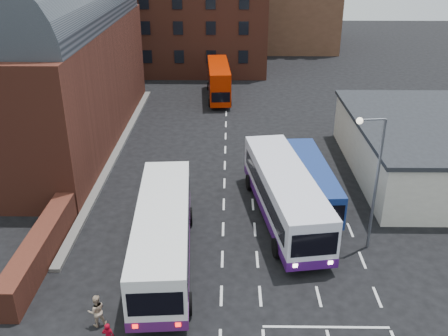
{
  "coord_description": "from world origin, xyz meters",
  "views": [
    {
      "loc": [
        0.4,
        -21.21,
        16.85
      ],
      "look_at": [
        0.0,
        10.0,
        2.2
      ],
      "focal_mm": 40.0,
      "sensor_mm": 36.0,
      "label": 1
    }
  ],
  "objects_px": {
    "bus_blue": "(311,179)",
    "bus_red_double": "(219,80)",
    "pedestrian_red": "(108,336)",
    "bus_white_outbound": "(163,231)",
    "bus_white_inbound": "(284,192)",
    "street_lamp": "(373,173)",
    "pedestrian_beige": "(97,311)"
  },
  "relations": [
    {
      "from": "street_lamp",
      "to": "pedestrian_red",
      "type": "bearing_deg",
      "value": -148.33
    },
    {
      "from": "street_lamp",
      "to": "pedestrian_red",
      "type": "height_order",
      "value": "street_lamp"
    },
    {
      "from": "bus_white_inbound",
      "to": "bus_red_double",
      "type": "relative_size",
      "value": 1.31
    },
    {
      "from": "bus_white_inbound",
      "to": "bus_red_double",
      "type": "distance_m",
      "value": 26.9
    },
    {
      "from": "bus_white_inbound",
      "to": "bus_blue",
      "type": "height_order",
      "value": "bus_white_inbound"
    },
    {
      "from": "street_lamp",
      "to": "bus_white_outbound",
      "type": "bearing_deg",
      "value": -172.62
    },
    {
      "from": "bus_blue",
      "to": "bus_red_double",
      "type": "bearing_deg",
      "value": -77.95
    },
    {
      "from": "bus_red_double",
      "to": "pedestrian_red",
      "type": "bearing_deg",
      "value": 80.12
    },
    {
      "from": "bus_white_outbound",
      "to": "pedestrian_red",
      "type": "xyz_separation_m",
      "value": [
        -1.67,
        -6.68,
        -1.28
      ]
    },
    {
      "from": "bus_white_outbound",
      "to": "street_lamp",
      "type": "bearing_deg",
      "value": 3.44
    },
    {
      "from": "bus_blue",
      "to": "street_lamp",
      "type": "height_order",
      "value": "street_lamp"
    },
    {
      "from": "bus_white_inbound",
      "to": "pedestrian_red",
      "type": "bearing_deg",
      "value": 43.4
    },
    {
      "from": "pedestrian_red",
      "to": "pedestrian_beige",
      "type": "height_order",
      "value": "pedestrian_beige"
    },
    {
      "from": "bus_white_outbound",
      "to": "pedestrian_red",
      "type": "height_order",
      "value": "bus_white_outbound"
    },
    {
      "from": "bus_red_double",
      "to": "pedestrian_red",
      "type": "distance_m",
      "value": 38.08
    },
    {
      "from": "bus_white_inbound",
      "to": "pedestrian_beige",
      "type": "xyz_separation_m",
      "value": [
        -9.71,
        -9.86,
        -1.17
      ]
    },
    {
      "from": "bus_white_outbound",
      "to": "street_lamp",
      "type": "height_order",
      "value": "street_lamp"
    },
    {
      "from": "bus_white_inbound",
      "to": "street_lamp",
      "type": "xyz_separation_m",
      "value": [
        4.43,
        -3.19,
        2.91
      ]
    },
    {
      "from": "bus_blue",
      "to": "street_lamp",
      "type": "relative_size",
      "value": 1.2
    },
    {
      "from": "bus_white_inbound",
      "to": "pedestrian_red",
      "type": "height_order",
      "value": "bus_white_inbound"
    },
    {
      "from": "bus_red_double",
      "to": "street_lamp",
      "type": "distance_m",
      "value": 31.19
    },
    {
      "from": "bus_blue",
      "to": "pedestrian_red",
      "type": "bearing_deg",
      "value": 48.06
    },
    {
      "from": "pedestrian_beige",
      "to": "bus_blue",
      "type": "bearing_deg",
      "value": -154.57
    },
    {
      "from": "bus_white_outbound",
      "to": "pedestrian_red",
      "type": "relative_size",
      "value": 8.74
    },
    {
      "from": "bus_white_outbound",
      "to": "bus_red_double",
      "type": "relative_size",
      "value": 1.29
    },
    {
      "from": "bus_red_double",
      "to": "pedestrian_red",
      "type": "xyz_separation_m",
      "value": [
        -4.05,
        -37.84,
        -1.33
      ]
    },
    {
      "from": "pedestrian_beige",
      "to": "bus_red_double",
      "type": "bearing_deg",
      "value": -119.11
    },
    {
      "from": "pedestrian_red",
      "to": "bus_white_inbound",
      "type": "bearing_deg",
      "value": -130.69
    },
    {
      "from": "bus_white_outbound",
      "to": "street_lamp",
      "type": "xyz_separation_m",
      "value": [
        11.59,
        1.5,
        2.93
      ]
    },
    {
      "from": "bus_white_inbound",
      "to": "bus_blue",
      "type": "relative_size",
      "value": 1.3
    },
    {
      "from": "pedestrian_red",
      "to": "bus_white_outbound",
      "type": "bearing_deg",
      "value": -106.86
    },
    {
      "from": "bus_white_outbound",
      "to": "bus_white_inbound",
      "type": "distance_m",
      "value": 8.56
    }
  ]
}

